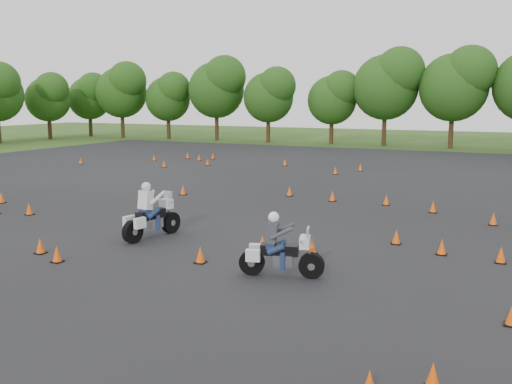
# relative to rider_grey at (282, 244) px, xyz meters

# --- Properties ---
(ground) EXTENTS (140.00, 140.00, 0.00)m
(ground) POSITION_rel_rider_grey_xyz_m (-3.21, 1.33, -0.86)
(ground) COLOR #2D5119
(ground) RESTS_ON ground
(asphalt_pad) EXTENTS (62.00, 62.00, 0.00)m
(asphalt_pad) POSITION_rel_rider_grey_xyz_m (-3.21, 7.33, -0.86)
(asphalt_pad) COLOR black
(asphalt_pad) RESTS_ON ground
(treeline) EXTENTS (87.11, 32.47, 10.51)m
(treeline) POSITION_rel_rider_grey_xyz_m (0.55, 35.96, 3.74)
(treeline) COLOR #224814
(treeline) RESTS_ON ground
(traffic_cones) EXTENTS (36.36, 32.23, 0.45)m
(traffic_cones) POSITION_rel_rider_grey_xyz_m (-2.96, 7.56, -0.63)
(traffic_cones) COLOR #ED520A
(traffic_cones) RESTS_ON asphalt_pad
(rider_grey) EXTENTS (2.32, 1.20, 1.71)m
(rider_grey) POSITION_rel_rider_grey_xyz_m (0.00, 0.00, 0.00)
(rider_grey) COLOR #3A3C41
(rider_grey) RESTS_ON ground
(rider_white) EXTENTS (1.21, 2.53, 1.88)m
(rider_white) POSITION_rel_rider_grey_xyz_m (-5.45, 2.03, 0.08)
(rider_white) COLOR silver
(rider_white) RESTS_ON ground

